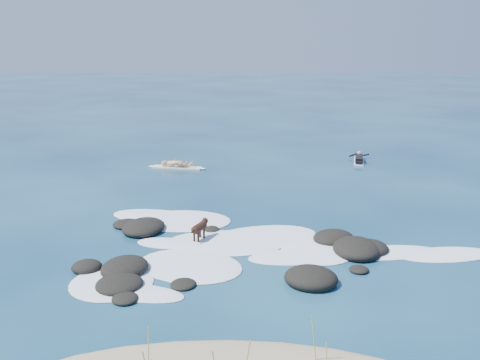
{
  "coord_description": "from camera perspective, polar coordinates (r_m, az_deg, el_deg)",
  "views": [
    {
      "loc": [
        0.43,
        -16.19,
        6.36
      ],
      "look_at": [
        0.05,
        4.0,
        0.9
      ],
      "focal_mm": 40.0,
      "sensor_mm": 36.0,
      "label": 1
    }
  ],
  "objects": [
    {
      "name": "reef_rocks",
      "position": [
        15.94,
        0.47,
        -7.93
      ],
      "size": [
        9.46,
        6.45,
        0.57
      ],
      "color": "black",
      "rests_on": "ground"
    },
    {
      "name": "ground",
      "position": [
        17.4,
        -0.43,
        -6.31
      ],
      "size": [
        160.0,
        160.0,
        0.0
      ],
      "primitive_type": "plane",
      "color": "#0A2642",
      "rests_on": "ground"
    },
    {
      "name": "standing_surfer_rig",
      "position": [
        26.55,
        -6.78,
        2.63
      ],
      "size": [
        2.95,
        0.89,
        1.68
      ],
      "rotation": [
        0.0,
        0.0,
        -0.16
      ],
      "color": "#FEF6CB",
      "rests_on": "ground"
    },
    {
      "name": "breaking_foam",
      "position": [
        16.88,
        -0.85,
        -6.96
      ],
      "size": [
        12.71,
        7.94,
        0.12
      ],
      "color": "white",
      "rests_on": "ground"
    },
    {
      "name": "dog",
      "position": [
        17.13,
        -4.31,
        -5.05
      ],
      "size": [
        0.57,
        1.04,
        0.7
      ],
      "rotation": [
        0.0,
        0.0,
        1.16
      ],
      "color": "black",
      "rests_on": "ground"
    },
    {
      "name": "paddling_surfer_rig",
      "position": [
        28.55,
        12.58,
        2.18
      ],
      "size": [
        1.13,
        2.38,
        0.41
      ],
      "rotation": [
        0.0,
        0.0,
        1.37
      ],
      "color": "white",
      "rests_on": "ground"
    }
  ]
}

